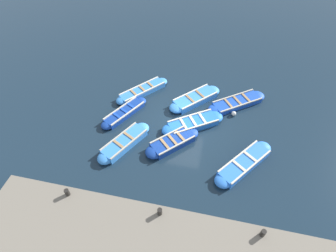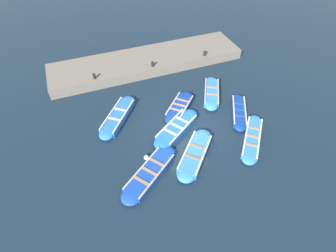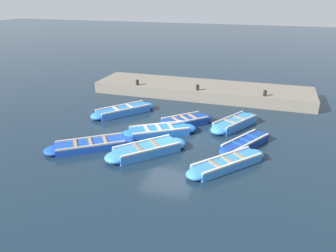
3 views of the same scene
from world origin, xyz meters
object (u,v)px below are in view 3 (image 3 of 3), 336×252
at_px(boat_end_of_row, 235,123).
at_px(boat_far_corner, 147,150).
at_px(boat_alongside, 185,122).
at_px(bollard_north, 265,93).
at_px(boat_near_quay, 91,145).
at_px(bollard_mid_south, 137,82).
at_px(boat_tucked, 159,131).
at_px(boat_drifting, 245,143).
at_px(boat_centre, 123,111).
at_px(boat_outer_left, 227,164).
at_px(buoy_orange_near, 104,137).
at_px(bollard_mid_north, 198,87).

distance_m(boat_end_of_row, boat_far_corner, 5.33).
distance_m(boat_alongside, bollard_north, 5.71).
distance_m(boat_far_corner, boat_near_quay, 2.59).
bearing_deg(bollard_north, boat_end_of_row, 160.82).
bearing_deg(boat_end_of_row, bollard_mid_south, 62.20).
xyz_separation_m(boat_end_of_row, boat_tucked, (-2.16, 3.38, -0.01)).
bearing_deg(boat_drifting, boat_centre, 72.48).
bearing_deg(boat_tucked, boat_far_corner, -175.22).
height_order(boat_outer_left, buoy_orange_near, boat_outer_left).
bearing_deg(boat_alongside, boat_outer_left, -144.02).
xyz_separation_m(boat_near_quay, bollard_north, (8.16, -7.05, 0.73)).
height_order(boat_near_quay, buoy_orange_near, boat_near_quay).
relative_size(bollard_north, bollard_mid_south, 1.00).
distance_m(boat_near_quay, boat_tucked, 3.36).
relative_size(boat_centre, boat_alongside, 1.23).
relative_size(boat_outer_left, bollard_mid_north, 9.74).
relative_size(boat_end_of_row, bollard_mid_south, 9.86).
relative_size(bollard_mid_north, bollard_mid_south, 1.00).
xyz_separation_m(boat_drifting, buoy_orange_near, (-1.31, 6.37, -0.02)).
distance_m(boat_tucked, bollard_mid_south, 6.85).
xyz_separation_m(boat_outer_left, boat_alongside, (3.79, 2.75, 0.03)).
height_order(boat_drifting, bollard_mid_south, bollard_mid_south).
height_order(boat_alongside, boat_near_quay, boat_alongside).
relative_size(boat_tucked, bollard_mid_north, 10.41).
height_order(boat_tucked, bollard_north, bollard_north).
height_order(bollard_north, bollard_mid_south, same).
bearing_deg(boat_drifting, bollard_mid_south, 52.64).
distance_m(boat_drifting, bollard_north, 5.92).
bearing_deg(buoy_orange_near, boat_near_quay, 171.87).
bearing_deg(buoy_orange_near, boat_tucked, -59.08).
distance_m(boat_outer_left, bollard_mid_south, 10.77).
xyz_separation_m(boat_alongside, bollard_mid_south, (4.22, 4.41, 0.70)).
distance_m(boat_end_of_row, boat_tucked, 4.01).
bearing_deg(boat_alongside, boat_far_corner, 169.43).
bearing_deg(boat_centre, boat_drifting, -107.52).
bearing_deg(boat_near_quay, boat_drifting, -70.48).
distance_m(boat_outer_left, boat_centre, 7.85).
distance_m(boat_outer_left, boat_alongside, 4.68).
height_order(boat_alongside, bollard_mid_north, bollard_mid_north).
bearing_deg(boat_far_corner, boat_near_quay, 95.71).
distance_m(boat_centre, boat_tucked, 3.63).
xyz_separation_m(boat_end_of_row, buoy_orange_near, (-3.51, 5.63, -0.06)).
bearing_deg(boat_far_corner, boat_tucked, 4.78).
bearing_deg(bollard_mid_north, boat_tucked, 174.58).
distance_m(boat_near_quay, buoy_orange_near, 1.01).
height_order(boat_end_of_row, boat_centre, boat_end_of_row).
bearing_deg(boat_end_of_row, boat_near_quay, 127.98).
relative_size(boat_drifting, bollard_mid_north, 9.40).
relative_size(boat_tucked, bollard_mid_south, 10.41).
distance_m(boat_alongside, bollard_mid_south, 6.14).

